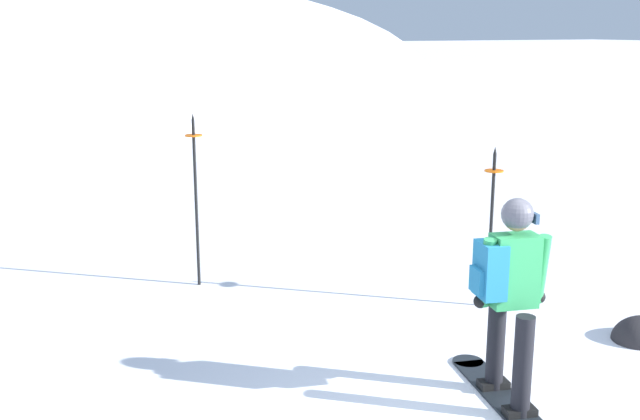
# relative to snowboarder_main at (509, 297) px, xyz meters

# --- Properties ---
(ridge_peak_main) EXTENTS (32.72, 29.45, 10.79)m
(ridge_peak_main) POSITION_rel_snowboarder_main_xyz_m (2.18, 32.25, -0.92)
(ridge_peak_main) COLOR white
(ridge_peak_main) RESTS_ON ground
(snowboarder_main) EXTENTS (0.67, 1.80, 1.71)m
(snowboarder_main) POSITION_rel_snowboarder_main_xyz_m (0.00, 0.00, 0.00)
(snowboarder_main) COLOR black
(snowboarder_main) RESTS_ON ground
(piste_marker_near) EXTENTS (0.20, 0.20, 2.05)m
(piste_marker_near) POSITION_rel_snowboarder_main_xyz_m (-1.35, 3.94, 0.25)
(piste_marker_near) COLOR black
(piste_marker_near) RESTS_ON ground
(piste_marker_far) EXTENTS (0.20, 0.20, 1.77)m
(piste_marker_far) POSITION_rel_snowboarder_main_xyz_m (1.29, 1.87, 0.10)
(piste_marker_far) COLOR black
(piste_marker_far) RESTS_ON ground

